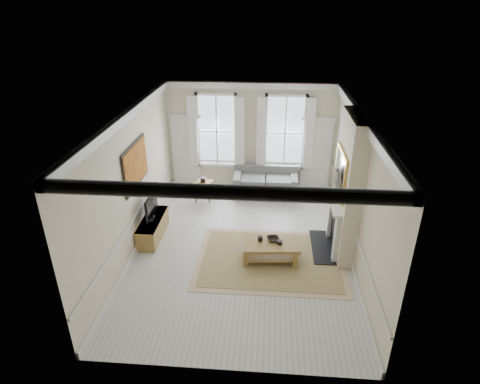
# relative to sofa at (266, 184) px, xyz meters

# --- Properties ---
(floor) EXTENTS (7.20, 7.20, 0.00)m
(floor) POSITION_rel_sofa_xyz_m (-0.51, -3.11, -0.37)
(floor) COLOR #B7B5AD
(floor) RESTS_ON ground
(ceiling) EXTENTS (7.20, 7.20, 0.00)m
(ceiling) POSITION_rel_sofa_xyz_m (-0.51, -3.11, 3.03)
(ceiling) COLOR white
(ceiling) RESTS_ON back_wall
(back_wall) EXTENTS (5.20, 0.00, 5.20)m
(back_wall) POSITION_rel_sofa_xyz_m (-0.51, 0.49, 1.33)
(back_wall) COLOR beige
(back_wall) RESTS_ON floor
(left_wall) EXTENTS (0.00, 7.20, 7.20)m
(left_wall) POSITION_rel_sofa_xyz_m (-3.11, -3.11, 1.33)
(left_wall) COLOR beige
(left_wall) RESTS_ON floor
(right_wall) EXTENTS (0.00, 7.20, 7.20)m
(right_wall) POSITION_rel_sofa_xyz_m (2.09, -3.11, 1.33)
(right_wall) COLOR beige
(right_wall) RESTS_ON floor
(window_left) EXTENTS (1.26, 0.20, 2.20)m
(window_left) POSITION_rel_sofa_xyz_m (-1.56, 0.44, 1.53)
(window_left) COLOR #B2BCC6
(window_left) RESTS_ON back_wall
(window_right) EXTENTS (1.26, 0.20, 2.20)m
(window_right) POSITION_rel_sofa_xyz_m (0.54, 0.44, 1.53)
(window_right) COLOR #B2BCC6
(window_right) RESTS_ON back_wall
(door_left) EXTENTS (0.90, 0.08, 2.30)m
(door_left) POSITION_rel_sofa_xyz_m (-2.56, 0.45, 0.78)
(door_left) COLOR silver
(door_left) RESTS_ON floor
(door_right) EXTENTS (0.90, 0.08, 2.30)m
(door_right) POSITION_rel_sofa_xyz_m (1.54, 0.45, 0.78)
(door_right) COLOR silver
(door_right) RESTS_ON floor
(painting) EXTENTS (0.05, 1.66, 1.06)m
(painting) POSITION_rel_sofa_xyz_m (-3.07, -2.81, 1.68)
(painting) COLOR #C27B21
(painting) RESTS_ON left_wall
(chimney_breast) EXTENTS (0.35, 1.70, 3.38)m
(chimney_breast) POSITION_rel_sofa_xyz_m (1.92, -2.91, 1.33)
(chimney_breast) COLOR beige
(chimney_breast) RESTS_ON floor
(hearth) EXTENTS (0.55, 1.50, 0.05)m
(hearth) POSITION_rel_sofa_xyz_m (1.49, -2.91, -0.34)
(hearth) COLOR black
(hearth) RESTS_ON floor
(fireplace) EXTENTS (0.21, 1.45, 1.33)m
(fireplace) POSITION_rel_sofa_xyz_m (1.69, -2.91, 0.37)
(fireplace) COLOR silver
(fireplace) RESTS_ON floor
(mirror) EXTENTS (0.06, 1.26, 1.06)m
(mirror) POSITION_rel_sofa_xyz_m (1.70, -2.91, 1.68)
(mirror) COLOR #BB8D33
(mirror) RESTS_ON chimney_breast
(sofa) EXTENTS (1.94, 0.95, 0.88)m
(sofa) POSITION_rel_sofa_xyz_m (0.00, 0.00, 0.00)
(sofa) COLOR #585856
(sofa) RESTS_ON floor
(side_table) EXTENTS (0.61, 0.61, 0.59)m
(side_table) POSITION_rel_sofa_xyz_m (-1.88, -0.50, 0.11)
(side_table) COLOR olive
(side_table) RESTS_ON floor
(rug) EXTENTS (3.50, 2.60, 0.02)m
(rug) POSITION_rel_sofa_xyz_m (0.19, -3.51, -0.35)
(rug) COLOR olive
(rug) RESTS_ON floor
(coffee_table) EXTENTS (1.35, 0.86, 0.49)m
(coffee_table) POSITION_rel_sofa_xyz_m (0.19, -3.51, 0.04)
(coffee_table) COLOR olive
(coffee_table) RESTS_ON rug
(ceramic_pot_a) EXTENTS (0.12, 0.12, 0.12)m
(ceramic_pot_a) POSITION_rel_sofa_xyz_m (-0.06, -3.46, 0.18)
(ceramic_pot_a) COLOR black
(ceramic_pot_a) RESTS_ON coffee_table
(ceramic_pot_b) EXTENTS (0.13, 0.13, 0.09)m
(ceramic_pot_b) POSITION_rel_sofa_xyz_m (0.39, -3.56, 0.16)
(ceramic_pot_b) COLOR black
(ceramic_pot_b) RESTS_ON coffee_table
(bowl) EXTENTS (0.33, 0.33, 0.07)m
(bowl) POSITION_rel_sofa_xyz_m (0.24, -3.41, 0.15)
(bowl) COLOR black
(bowl) RESTS_ON coffee_table
(tv_stand) EXTENTS (0.47, 1.48, 0.53)m
(tv_stand) POSITION_rel_sofa_xyz_m (-2.85, -2.72, -0.10)
(tv_stand) COLOR olive
(tv_stand) RESTS_ON floor
(tv) EXTENTS (0.08, 0.90, 0.68)m
(tv) POSITION_rel_sofa_xyz_m (-2.83, -2.72, 0.56)
(tv) COLOR black
(tv) RESTS_ON tv_stand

